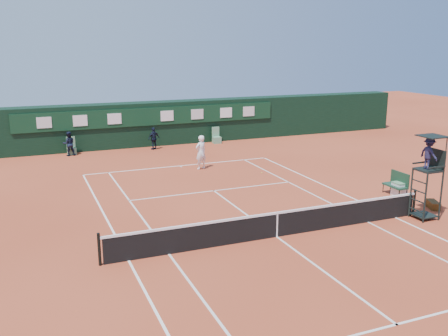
# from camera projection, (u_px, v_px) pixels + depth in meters

# --- Properties ---
(ground) EXTENTS (90.00, 90.00, 0.00)m
(ground) POSITION_uv_depth(u_px,v_px,m) (277.00, 237.00, 18.37)
(ground) COLOR #BB4B2C
(ground) RESTS_ON ground
(court_lines) EXTENTS (11.05, 23.85, 0.01)m
(court_lines) POSITION_uv_depth(u_px,v_px,m) (277.00, 237.00, 18.37)
(court_lines) COLOR white
(court_lines) RESTS_ON ground
(tennis_net) EXTENTS (12.90, 0.10, 1.10)m
(tennis_net) POSITION_uv_depth(u_px,v_px,m) (277.00, 224.00, 18.25)
(tennis_net) COLOR black
(tennis_net) RESTS_ON ground
(back_wall) EXTENTS (40.00, 1.65, 3.00)m
(back_wall) POSITION_uv_depth(u_px,v_px,m) (150.00, 123.00, 34.83)
(back_wall) COLOR black
(back_wall) RESTS_ON ground
(linesman_chair_left) EXTENTS (0.55, 0.50, 1.15)m
(linesman_chair_left) POSITION_uv_depth(u_px,v_px,m) (72.00, 150.00, 31.96)
(linesman_chair_left) COLOR #63976F
(linesman_chair_left) RESTS_ON ground
(linesman_chair_right) EXTENTS (0.55, 0.50, 1.15)m
(linesman_chair_right) POSITION_uv_depth(u_px,v_px,m) (217.00, 139.00, 35.65)
(linesman_chair_right) COLOR #639772
(linesman_chair_right) RESTS_ON ground
(umpire_chair) EXTENTS (0.96, 0.95, 3.42)m
(umpire_chair) POSITION_uv_depth(u_px,v_px,m) (429.00, 160.00, 19.72)
(umpire_chair) COLOR black
(umpire_chair) RESTS_ON ground
(player_bench) EXTENTS (0.56, 1.20, 1.10)m
(player_bench) POSITION_uv_depth(u_px,v_px,m) (397.00, 183.00, 23.35)
(player_bench) COLOR #183D2B
(player_bench) RESTS_ON ground
(tennis_bag) EXTENTS (0.68, 0.92, 0.32)m
(tennis_bag) POSITION_uv_depth(u_px,v_px,m) (433.00, 205.00, 21.54)
(tennis_bag) COLOR black
(tennis_bag) RESTS_ON ground
(cooler) EXTENTS (0.57, 0.57, 0.65)m
(cooler) POSITION_uv_depth(u_px,v_px,m) (399.00, 189.00, 23.31)
(cooler) COLOR white
(cooler) RESTS_ON ground
(tennis_ball) EXTENTS (0.06, 0.06, 0.06)m
(tennis_ball) POSITION_uv_depth(u_px,v_px,m) (262.00, 173.00, 27.37)
(tennis_ball) COLOR yellow
(tennis_ball) RESTS_ON ground
(player) EXTENTS (0.82, 0.68, 1.94)m
(player) POSITION_uv_depth(u_px,v_px,m) (201.00, 152.00, 28.11)
(player) COLOR white
(player) RESTS_ON ground
(ball_kid_left) EXTENTS (0.76, 0.60, 1.55)m
(ball_kid_left) POSITION_uv_depth(u_px,v_px,m) (69.00, 144.00, 31.52)
(ball_kid_left) COLOR black
(ball_kid_left) RESTS_ON ground
(ball_kid_right) EXTENTS (0.96, 0.68, 1.50)m
(ball_kid_right) POSITION_uv_depth(u_px,v_px,m) (154.00, 138.00, 33.41)
(ball_kid_right) COLOR black
(ball_kid_right) RESTS_ON ground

